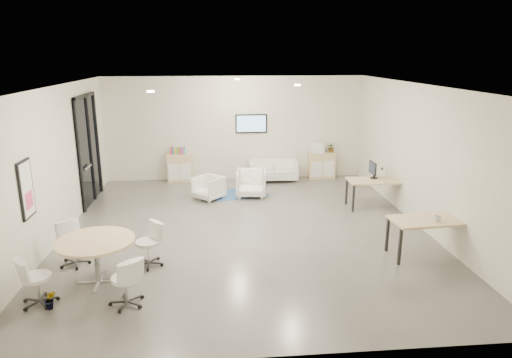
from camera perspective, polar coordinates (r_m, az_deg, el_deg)
The scene contains 21 objects.
room_shell at distance 9.89m, azimuth -1.35°, elevation 2.26°, with size 9.60×10.60×4.80m.
glass_door at distance 12.77m, azimuth -20.20°, elevation 3.86°, with size 0.09×1.90×2.85m.
artwork at distance 8.97m, azimuth -26.78°, elevation -1.17°, with size 0.05×0.54×1.04m.
wall_tv at distance 14.28m, azimuth -0.60°, elevation 6.94°, with size 0.98×0.06×0.58m.
ceiling_spots at distance 10.47m, azimuth -2.84°, elevation 11.72°, with size 3.14×4.14×0.03m.
sideboard_left at distance 14.34m, azimuth -9.48°, elevation 1.39°, with size 0.77×0.40×0.87m.
sideboard_right at distance 14.70m, azimuth 8.18°, elevation 1.71°, with size 0.83×0.40×0.83m.
books at distance 14.22m, azimuth -9.73°, elevation 3.52°, with size 0.45×0.14×0.22m.
printer at distance 14.54m, azimuth 7.61°, elevation 3.86°, with size 0.49×0.42×0.32m.
loveseat at distance 14.30m, azimuth 2.15°, elevation 1.03°, with size 1.52×0.81×0.56m.
blue_rug at distance 12.99m, azimuth -2.27°, elevation -1.82°, with size 1.52×1.01×0.01m, color #2D518B.
armchair_left at distance 12.48m, azimuth -5.96°, elevation -0.96°, with size 0.68×0.64×0.70m, color silver.
armchair_right at distance 12.66m, azimuth -0.59°, elevation -0.37°, with size 0.79×0.74×0.82m, color silver.
desk_rear at distance 12.06m, azimuth 14.72°, elevation -0.44°, with size 1.42×0.73×0.74m.
desk_front at distance 9.45m, azimuth 20.84°, elevation -5.15°, with size 1.53×0.85×0.77m.
monitor at distance 12.11m, azimuth 14.40°, elevation 1.16°, with size 0.20×0.50×0.44m.
round_table at distance 8.28m, azimuth -19.43°, elevation -7.71°, with size 1.32×1.32×0.80m.
meeting_chairs at distance 8.40m, azimuth -19.24°, elevation -9.67°, with size 2.36×2.36×0.82m.
plant_cabinet at distance 14.68m, azimuth 9.40°, elevation 3.80°, with size 0.28×0.31×0.24m, color #3F7F3F.
plant_floor at distance 8.03m, azimuth -24.27°, elevation -14.14°, with size 0.17×0.31×0.14m, color #3F7F3F.
cup at distance 9.36m, azimuth 21.76°, elevation -4.52°, with size 0.13×0.10×0.13m, color white.
Camera 1 is at (-0.66, -9.61, 3.84)m, focal length 32.00 mm.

